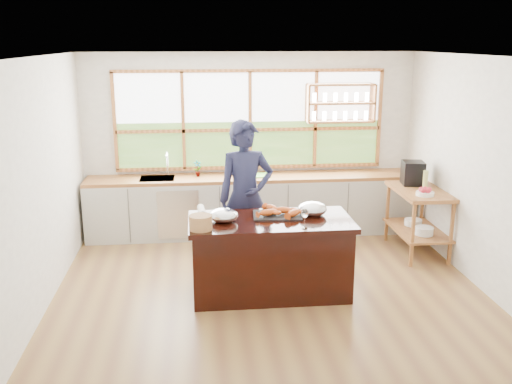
{
  "coord_description": "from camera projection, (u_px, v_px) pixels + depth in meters",
  "views": [
    {
      "loc": [
        -0.81,
        -6.3,
        2.87
      ],
      "look_at": [
        -0.13,
        0.15,
        1.13
      ],
      "focal_mm": 40.0,
      "sensor_mm": 36.0,
      "label": 1
    }
  ],
  "objects": [
    {
      "name": "lobster_pile",
      "position": [
        279.0,
        211.0,
        6.56
      ],
      "size": [
        0.52,
        0.44,
        0.08
      ],
      "color": "#D05D21",
      "rests_on": "slate_board"
    },
    {
      "name": "wicker_basket",
      "position": [
        201.0,
        222.0,
        6.09
      ],
      "size": [
        0.25,
        0.25,
        0.16
      ],
      "primitive_type": "cylinder",
      "color": "#B4794E",
      "rests_on": "island"
    },
    {
      "name": "wine_glass",
      "position": [
        305.0,
        214.0,
        6.11
      ],
      "size": [
        0.08,
        0.08,
        0.22
      ],
      "color": "white",
      "rests_on": "island"
    },
    {
      "name": "room_shell",
      "position": [
        265.0,
        135.0,
        6.92
      ],
      "size": [
        5.02,
        4.52,
        2.71
      ],
      "color": "white",
      "rests_on": "ground_plane"
    },
    {
      "name": "right_shelf_unit",
      "position": [
        419.0,
        211.0,
        7.79
      ],
      "size": [
        0.62,
        1.1,
        0.9
      ],
      "color": "#9E6A32",
      "rests_on": "ground_plane"
    },
    {
      "name": "parchment_roll",
      "position": [
        202.0,
        211.0,
        6.64
      ],
      "size": [
        0.1,
        0.31,
        0.08
      ],
      "primitive_type": "cylinder",
      "rotation": [
        1.57,
        0.0,
        0.08
      ],
      "color": "white",
      "rests_on": "island"
    },
    {
      "name": "island",
      "position": [
        270.0,
        256.0,
        6.56
      ],
      "size": [
        1.85,
        0.9,
        0.9
      ],
      "color": "black",
      "rests_on": "ground_plane"
    },
    {
      "name": "mixing_bowl_right",
      "position": [
        312.0,
        209.0,
        6.6
      ],
      "size": [
        0.34,
        0.34,
        0.16
      ],
      "primitive_type": "ellipsoid",
      "color": "silver",
      "rests_on": "island"
    },
    {
      "name": "slate_board",
      "position": [
        277.0,
        215.0,
        6.58
      ],
      "size": [
        0.58,
        0.44,
        0.02
      ],
      "primitive_type": "cube",
      "rotation": [
        0.0,
        0.0,
        -0.08
      ],
      "color": "black",
      "rests_on": "island"
    },
    {
      "name": "ground_plane",
      "position": [
        268.0,
        285.0,
        6.87
      ],
      "size": [
        5.0,
        5.0,
        0.0
      ],
      "primitive_type": "plane",
      "color": "olive"
    },
    {
      "name": "espresso_machine",
      "position": [
        413.0,
        173.0,
        7.97
      ],
      "size": [
        0.33,
        0.35,
        0.33
      ],
      "primitive_type": "cube",
      "rotation": [
        0.0,
        0.0,
        -0.15
      ],
      "color": "black",
      "rests_on": "right_shelf_unit"
    },
    {
      "name": "wine_bottle",
      "position": [
        425.0,
        181.0,
        7.66
      ],
      "size": [
        0.07,
        0.07,
        0.27
      ],
      "primitive_type": "cylinder",
      "rotation": [
        0.0,
        0.0,
        -0.01
      ],
      "color": "#BFC768",
      "rests_on": "right_shelf_unit"
    },
    {
      "name": "fruit_bowl",
      "position": [
        425.0,
        192.0,
        7.43
      ],
      "size": [
        0.23,
        0.23,
        0.11
      ],
      "color": "white",
      "rests_on": "right_shelf_unit"
    },
    {
      "name": "mixing_bowl_left",
      "position": [
        224.0,
        215.0,
        6.37
      ],
      "size": [
        0.32,
        0.32,
        0.15
      ],
      "primitive_type": "ellipsoid",
      "color": "silver",
      "rests_on": "island"
    },
    {
      "name": "cook",
      "position": [
        246.0,
        198.0,
        7.09
      ],
      "size": [
        0.77,
        0.58,
        1.93
      ],
      "primitive_type": "imported",
      "rotation": [
        0.0,
        0.0,
        0.17
      ],
      "color": "#1A1D39",
      "rests_on": "ground_plane"
    },
    {
      "name": "back_counter",
      "position": [
        251.0,
        205.0,
        8.62
      ],
      "size": [
        4.9,
        0.63,
        0.9
      ],
      "color": "beige",
      "rests_on": "ground_plane"
    },
    {
      "name": "cutting_board",
      "position": [
        256.0,
        175.0,
        8.51
      ],
      "size": [
        0.42,
        0.33,
        0.01
      ],
      "primitive_type": "cube",
      "rotation": [
        0.0,
        0.0,
        0.08
      ],
      "color": "#62B93B",
      "rests_on": "back_counter"
    },
    {
      "name": "potted_plant",
      "position": [
        197.0,
        168.0,
        8.45
      ],
      "size": [
        0.15,
        0.13,
        0.24
      ],
      "primitive_type": "imported",
      "rotation": [
        0.0,
        0.0,
        0.43
      ],
      "color": "slate",
      "rests_on": "back_counter"
    }
  ]
}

